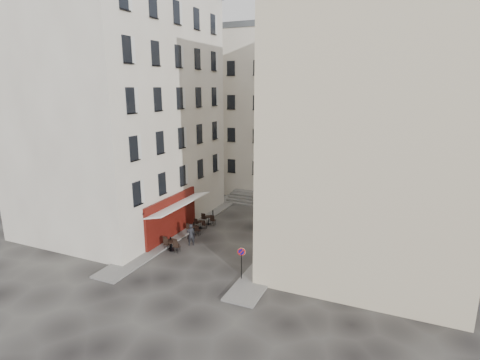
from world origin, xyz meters
The scene contains 18 objects.
ground centered at (0.00, 0.00, 0.00)m, with size 90.00×90.00×0.00m, color black.
sidewalk_left centered at (-4.50, 4.00, 0.06)m, with size 2.00×22.00×0.12m, color slate.
sidewalk_right centered at (4.50, 3.00, 0.06)m, with size 2.00×18.00×0.12m, color slate.
building_left centered at (-10.50, 3.00, 10.31)m, with size 12.20×16.20×20.60m.
building_right centered at (10.50, 3.50, 9.31)m, with size 12.20×14.20×18.60m.
building_back centered at (-1.00, 19.00, 9.31)m, with size 18.20×10.20×18.60m.
cafe_storefront centered at (-4.32, 1.00, 1.88)m, with size 1.74×7.30×3.50m.
stone_steps centered at (0.00, 12.57, 0.40)m, with size 9.00×3.15×0.80m.
bollard_near centered at (-3.25, -1.00, 0.53)m, with size 0.12×0.12×0.98m.
bollard_mid centered at (-3.25, 2.50, 0.53)m, with size 0.12×0.12×0.98m.
bollard_far centered at (-3.25, 6.00, 0.53)m, with size 0.12×0.12×0.98m.
no_parking_sign centered at (3.65, -3.32, 1.59)m, with size 0.49×0.20×2.24m.
bistro_table_a centered at (-2.90, -1.33, 0.49)m, with size 1.35×0.63×0.95m.
bistro_table_b centered at (-3.15, -1.05, 0.48)m, with size 1.34×0.63×0.94m.
bistro_table_c centered at (-3.11, 2.21, 0.45)m, with size 1.26×0.59×0.89m.
bistro_table_d centered at (-3.26, 3.67, 0.42)m, with size 1.16×0.55×0.82m.
bistro_table_e centered at (-3.07, 4.82, 0.49)m, with size 1.36×0.64×0.96m.
pedestrian centered at (-2.15, 0.19, 0.88)m, with size 0.64×0.42×1.76m, color black.
Camera 1 is at (12.24, -23.28, 12.03)m, focal length 28.00 mm.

